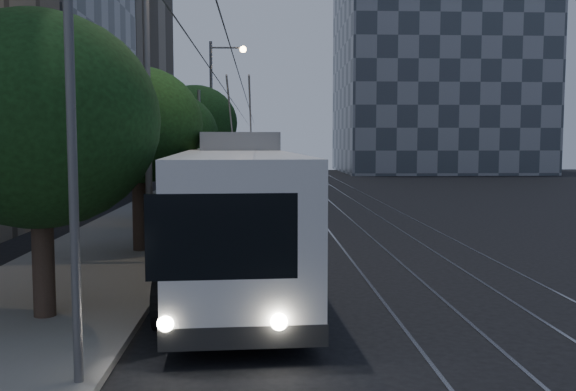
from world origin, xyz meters
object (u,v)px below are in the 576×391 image
at_px(trolleybus, 236,213).
at_px(car_white_a, 248,193).
at_px(car_white_b, 249,185).
at_px(car_white_c, 258,181).
at_px(streetlamp_near, 161,40).
at_px(pickup_silver, 228,202).
at_px(car_white_d, 237,180).
at_px(streetlamp_far, 218,103).

bearing_deg(trolleybus, car_white_a, 86.90).
bearing_deg(car_white_b, car_white_c, 106.65).
bearing_deg(car_white_a, streetlamp_near, -116.12).
distance_m(trolleybus, pickup_silver, 13.31).
distance_m(trolleybus, car_white_a, 18.68).
xyz_separation_m(car_white_c, car_white_d, (-1.60, 2.32, -0.06)).
bearing_deg(pickup_silver, car_white_a, 104.84).
distance_m(trolleybus, car_white_b, 25.62).
distance_m(car_white_a, streetlamp_far, 10.24).
distance_m(trolleybus, car_white_d, 33.84).
bearing_deg(streetlamp_far, trolleybus, -85.37).
distance_m(trolleybus, streetlamp_near, 5.60).
bearing_deg(streetlamp_near, pickup_silver, 83.36).
height_order(trolleybus, car_white_a, trolleybus).
xyz_separation_m(pickup_silver, car_white_d, (-0.24, 20.55, -0.24)).
bearing_deg(car_white_c, streetlamp_far, -141.52).
xyz_separation_m(car_white_a, streetlamp_near, (-2.19, -16.70, 5.83)).
height_order(pickup_silver, streetlamp_far, streetlamp_far).
height_order(car_white_a, car_white_d, car_white_a).
distance_m(trolleybus, streetlamp_far, 27.49).
bearing_deg(trolleybus, streetlamp_near, 135.11).
height_order(trolleybus, car_white_b, trolleybus).
distance_m(car_white_a, car_white_c, 12.84).
distance_m(pickup_silver, streetlamp_far, 14.87).
height_order(car_white_b, car_white_d, car_white_b).
distance_m(car_white_c, streetlamp_far, 7.57).
bearing_deg(car_white_c, trolleybus, -111.19).
relative_size(pickup_silver, car_white_b, 1.13).
bearing_deg(streetlamp_far, car_white_d, 80.89).
height_order(car_white_c, streetlamp_near, streetlamp_near).
distance_m(car_white_a, car_white_b, 6.95).
bearing_deg(car_white_b, trolleybus, -67.99).
bearing_deg(car_white_a, car_white_c, 69.22).
relative_size(trolleybus, car_white_c, 3.28).
height_order(pickup_silver, car_white_d, pickup_silver).
xyz_separation_m(trolleybus, streetlamp_near, (-2.18, 1.95, 4.78)).
xyz_separation_m(pickup_silver, car_white_a, (0.88, 5.40, -0.07)).
distance_m(car_white_c, streetlamp_near, 30.24).
xyz_separation_m(pickup_silver, streetlamp_far, (-1.33, 13.81, 5.35)).
bearing_deg(streetlamp_near, car_white_b, 84.85).
bearing_deg(streetlamp_near, car_white_d, 88.07).
relative_size(car_white_b, car_white_d, 1.52).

